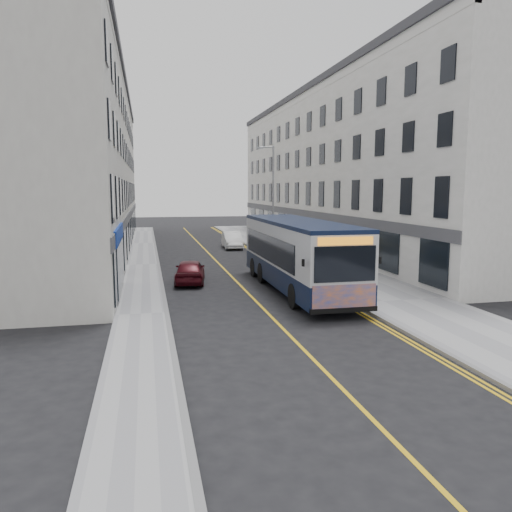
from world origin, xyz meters
name	(u,v)px	position (x,y,z in m)	size (l,w,h in m)	color
ground	(258,303)	(0.00, 0.00, 0.00)	(140.00, 140.00, 0.00)	black
pavement_east	(308,260)	(6.25, 12.00, 0.06)	(4.50, 64.00, 0.12)	#99999C
pavement_west	(143,265)	(-5.00, 12.00, 0.06)	(2.00, 64.00, 0.12)	#99999C
kerb_east	(277,261)	(4.00, 12.00, 0.07)	(0.18, 64.00, 0.13)	slate
kerb_west	(158,265)	(-4.00, 12.00, 0.07)	(0.18, 64.00, 0.13)	slate
road_centre_line	(219,264)	(0.00, 12.00, 0.00)	(0.12, 64.00, 0.01)	gold
road_dbl_yellow_inner	(270,262)	(3.55, 12.00, 0.00)	(0.10, 64.00, 0.01)	gold
road_dbl_yellow_outer	(273,262)	(3.75, 12.00, 0.00)	(0.10, 64.00, 0.01)	gold
terrace_east	(333,171)	(11.50, 21.00, 6.50)	(6.00, 46.00, 13.00)	white
terrace_west	(89,170)	(-9.00, 21.00, 6.50)	(6.00, 46.00, 13.00)	silver
streetlamp	(272,197)	(4.17, 14.00, 4.38)	(1.32, 0.18, 8.00)	#92949A
city_bus	(298,253)	(2.49, 2.27, 1.89)	(2.77, 11.90, 3.46)	black
bicycle	(349,283)	(4.40, 0.42, 0.64)	(0.69, 1.98, 1.04)	black
pedestrian_near	(295,247)	(5.31, 11.95, 0.99)	(0.64, 0.42, 1.74)	olive
pedestrian_far	(291,244)	(5.47, 13.56, 1.03)	(0.88, 0.69, 1.81)	black
car_white	(232,240)	(2.37, 20.51, 0.69)	(1.46, 4.18, 1.38)	white
car_maroon	(190,271)	(-2.49, 5.43, 0.65)	(1.53, 3.80, 1.29)	#470B13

